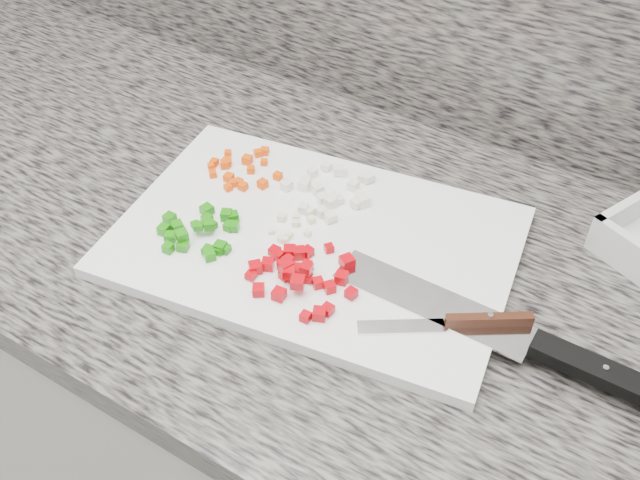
{
  "coord_description": "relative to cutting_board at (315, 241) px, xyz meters",
  "views": [
    {
      "loc": [
        0.37,
        0.88,
        1.51
      ],
      "look_at": [
        0.06,
        1.4,
        0.94
      ],
      "focal_mm": 40.0,
      "sensor_mm": 36.0,
      "label": 1
    }
  ],
  "objects": [
    {
      "name": "cutting_board",
      "position": [
        0.0,
        0.0,
        0.0
      ],
      "size": [
        0.52,
        0.39,
        0.02
      ],
      "primitive_type": "cube",
      "rotation": [
        0.0,
        0.0,
        0.15
      ],
      "color": "white",
      "rests_on": "countertop"
    },
    {
      "name": "green_pepper_pile",
      "position": [
        -0.12,
        -0.07,
        0.02
      ],
      "size": [
        0.1,
        0.1,
        0.02
      ],
      "color": "#1A7D0B",
      "rests_on": "cutting_board"
    },
    {
      "name": "chef_knife",
      "position": [
        0.29,
        -0.03,
        0.01
      ],
      "size": [
        0.38,
        0.05,
        0.02
      ],
      "rotation": [
        0.0,
        0.0,
        -0.01
      ],
      "color": "silver",
      "rests_on": "cutting_board"
    },
    {
      "name": "onion_pile",
      "position": [
        -0.02,
        0.08,
        0.01
      ],
      "size": [
        0.12,
        0.11,
        0.01
      ],
      "color": "white",
      "rests_on": "cutting_board"
    },
    {
      "name": "countertop",
      "position": [
        -0.04,
        0.02,
        -0.03
      ],
      "size": [
        3.96,
        0.64,
        0.04
      ],
      "primitive_type": "cube",
      "color": "#635F57",
      "rests_on": "cabinet"
    },
    {
      "name": "red_pepper_pile",
      "position": [
        0.02,
        -0.07,
        0.02
      ],
      "size": [
        0.13,
        0.12,
        0.02
      ],
      "color": "#BE020C",
      "rests_on": "cutting_board"
    },
    {
      "name": "paring_knife",
      "position": [
        0.21,
        -0.04,
        0.01
      ],
      "size": [
        0.16,
        0.12,
        0.02
      ],
      "rotation": [
        0.0,
        0.0,
        0.58
      ],
      "color": "silver",
      "rests_on": "cutting_board"
    },
    {
      "name": "garlic_pile",
      "position": [
        -0.03,
        -0.0,
        0.01
      ],
      "size": [
        0.05,
        0.06,
        0.01
      ],
      "color": "#FAE9C1",
      "rests_on": "cutting_board"
    },
    {
      "name": "cabinet",
      "position": [
        -0.04,
        0.02,
        -0.48
      ],
      "size": [
        3.92,
        0.62,
        0.86
      ],
      "primitive_type": "cube",
      "color": "silver",
      "rests_on": "ground"
    },
    {
      "name": "carrot_pile",
      "position": [
        -0.15,
        0.06,
        0.01
      ],
      "size": [
        0.1,
        0.1,
        0.01
      ],
      "color": "#F04B05",
      "rests_on": "cutting_board"
    }
  ]
}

